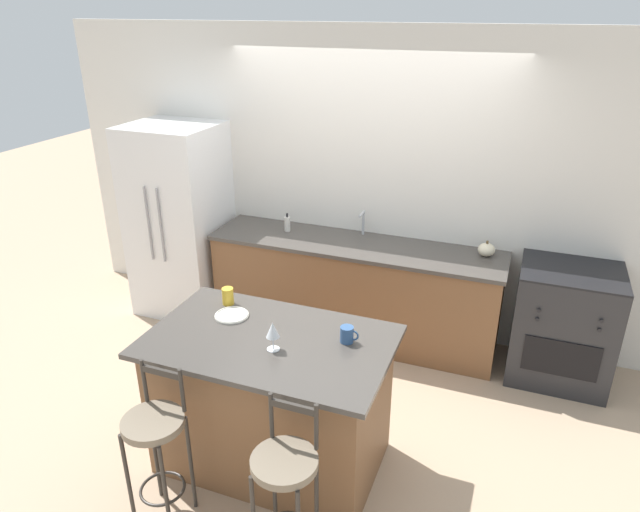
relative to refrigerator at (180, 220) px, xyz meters
The scene contains 15 objects.
ground_plane 2.00m from the refrigerator, ahead, with size 18.00×18.00×0.00m, color tan.
wall_back 1.84m from the refrigerator, 12.76° to the left, with size 6.00×0.07×2.70m.
back_counter 1.81m from the refrigerator, ahead, with size 2.59×0.67×0.92m.
sink_faucet 1.78m from the refrigerator, ahead, with size 0.02×0.13×0.22m.
kitchen_island 2.44m from the refrigerator, 43.56° to the right, with size 1.52×0.93×0.95m.
refrigerator is the anchor object (origin of this frame).
oven_range 3.54m from the refrigerator, ahead, with size 0.76×0.67×0.97m.
bar_stool_near 2.70m from the refrigerator, 59.98° to the right, with size 0.35×0.35×1.01m.
bar_stool_far 3.18m from the refrigerator, 47.37° to the right, with size 0.35×0.35×1.01m.
dinner_plate 2.04m from the refrigerator, 46.98° to the right, with size 0.23×0.23×0.02m.
wine_glass 2.53m from the refrigerator, 43.94° to the right, with size 0.08×0.08×0.18m.
coffee_mug 2.67m from the refrigerator, 34.51° to the right, with size 0.12×0.08×0.10m.
tumbler_cup 1.87m from the refrigerator, 46.36° to the right, with size 0.08×0.08×0.12m.
pumpkin_decoration 2.85m from the refrigerator, ahead, with size 0.14×0.14×0.13m.
soap_bottle 1.09m from the refrigerator, ahead, with size 0.05×0.05×0.17m.
Camera 1 is at (1.35, -4.04, 2.84)m, focal length 32.00 mm.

